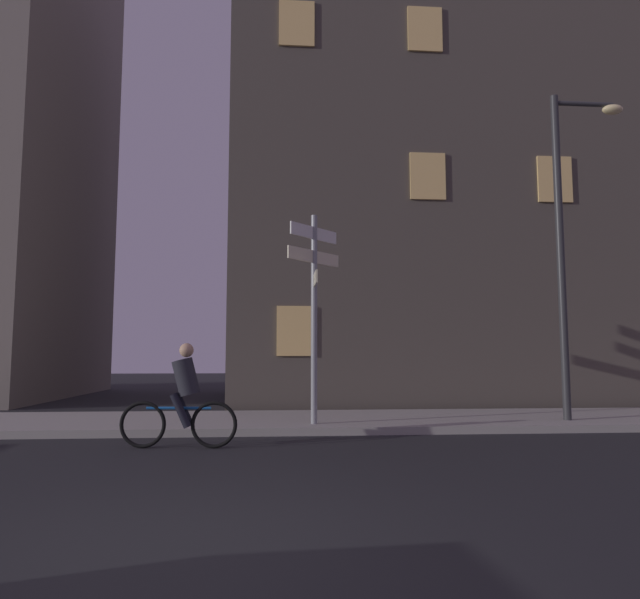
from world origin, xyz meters
name	(u,v)px	position (x,y,z in m)	size (l,w,h in m)	color
ground_plane	(180,553)	(0.00, 0.00, 0.00)	(80.00, 80.00, 0.00)	#232326
sidewalk_kerb	(242,422)	(0.00, 7.43, 0.07)	(40.00, 3.25, 0.14)	#9E9991
signpost	(314,297)	(1.40, 6.42, 2.54)	(1.05, 1.45, 3.99)	gray
street_lamp	(568,227)	(6.65, 6.65, 4.05)	(1.57, 0.28, 6.70)	#2D2D30
cyclist	(182,399)	(-0.76, 4.65, 0.75)	(1.82, 0.36, 1.61)	black
building_right_block	(436,182)	(6.10, 14.23, 7.35)	(13.25, 9.99, 14.71)	#4C443D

